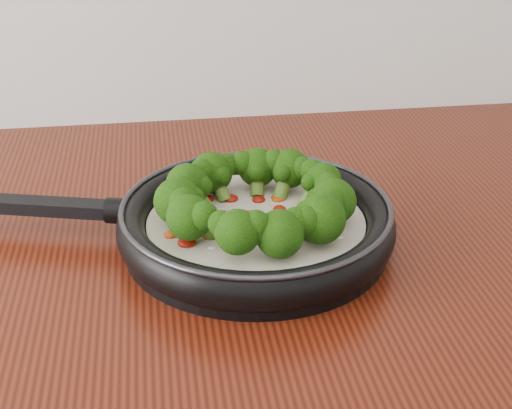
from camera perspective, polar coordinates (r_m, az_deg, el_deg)
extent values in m
cylinder|color=black|center=(0.81, 0.00, -2.80)|extent=(0.35, 0.35, 0.01)
torus|color=black|center=(0.80, 0.00, -1.42)|extent=(0.37, 0.37, 0.03)
torus|color=#2D2D33|center=(0.79, 0.00, -0.12)|extent=(0.36, 0.36, 0.01)
cube|color=black|center=(0.85, -15.61, -0.17)|extent=(0.18, 0.07, 0.01)
cylinder|color=black|center=(0.83, -10.56, -0.48)|extent=(0.03, 0.04, 0.03)
cylinder|color=beige|center=(0.80, 0.00, -1.82)|extent=(0.29, 0.29, 0.02)
ellipsoid|color=#941207|center=(0.76, -0.62, -2.60)|extent=(0.03, 0.03, 0.01)
ellipsoid|color=#941207|center=(0.76, -5.39, -2.96)|extent=(0.02, 0.02, 0.01)
ellipsoid|color=#CC450D|center=(0.77, -3.63, -2.15)|extent=(0.02, 0.02, 0.01)
ellipsoid|color=#941207|center=(0.80, 1.76, -1.04)|extent=(0.03, 0.03, 0.01)
ellipsoid|color=#941207|center=(0.86, -4.54, 1.04)|extent=(0.03, 0.03, 0.01)
ellipsoid|color=#CC450D|center=(0.84, 1.68, 0.42)|extent=(0.01, 0.01, 0.01)
ellipsoid|color=#941207|center=(0.81, -3.47, -0.61)|extent=(0.02, 0.02, 0.01)
ellipsoid|color=#941207|center=(0.82, 1.83, -0.35)|extent=(0.02, 0.02, 0.01)
ellipsoid|color=#CC450D|center=(0.80, 2.35, -1.24)|extent=(0.02, 0.02, 0.01)
ellipsoid|color=#941207|center=(0.79, -0.34, -1.48)|extent=(0.02, 0.02, 0.01)
ellipsoid|color=#941207|center=(0.78, 1.90, -1.93)|extent=(0.02, 0.02, 0.01)
ellipsoid|color=#CC450D|center=(0.84, 1.77, 0.52)|extent=(0.02, 0.02, 0.01)
ellipsoid|color=#941207|center=(0.78, -5.63, -2.07)|extent=(0.02, 0.02, 0.01)
ellipsoid|color=#941207|center=(0.84, 4.14, 0.39)|extent=(0.02, 0.02, 0.01)
ellipsoid|color=#CC450D|center=(0.80, 2.46, -0.88)|extent=(0.02, 0.02, 0.01)
ellipsoid|color=#941207|center=(0.84, 0.20, 0.37)|extent=(0.02, 0.02, 0.01)
ellipsoid|color=#941207|center=(0.84, -1.99, 0.46)|extent=(0.02, 0.02, 0.01)
ellipsoid|color=#CC450D|center=(0.77, -6.63, -2.34)|extent=(0.02, 0.02, 0.01)
ellipsoid|color=#941207|center=(0.86, -3.64, 1.09)|extent=(0.02, 0.02, 0.01)
ellipsoid|color=#941207|center=(0.79, 1.73, -1.61)|extent=(0.02, 0.02, 0.01)
ellipsoid|color=#CC450D|center=(0.81, -0.45, -0.77)|extent=(0.02, 0.02, 0.01)
ellipsoid|color=#941207|center=(0.84, -3.90, 0.41)|extent=(0.02, 0.02, 0.01)
ellipsoid|color=#941207|center=(0.77, -3.77, -2.45)|extent=(0.01, 0.01, 0.01)
ellipsoid|color=white|center=(0.82, -3.98, -0.25)|extent=(0.01, 0.01, 0.00)
ellipsoid|color=white|center=(0.77, -4.16, -2.21)|extent=(0.01, 0.01, 0.00)
ellipsoid|color=white|center=(0.85, -3.19, 0.81)|extent=(0.01, 0.01, 0.00)
ellipsoid|color=white|center=(0.77, -4.07, -2.23)|extent=(0.01, 0.00, 0.00)
ellipsoid|color=white|center=(0.75, -3.40, -3.39)|extent=(0.01, 0.01, 0.00)
ellipsoid|color=white|center=(0.78, -6.17, -1.73)|extent=(0.01, 0.01, 0.00)
ellipsoid|color=white|center=(0.81, -0.90, -0.71)|extent=(0.01, 0.01, 0.00)
ellipsoid|color=white|center=(0.75, 0.49, -2.95)|extent=(0.01, 0.01, 0.00)
ellipsoid|color=white|center=(0.76, -0.23, -2.95)|extent=(0.01, 0.01, 0.00)
ellipsoid|color=white|center=(0.80, 0.09, -0.94)|extent=(0.01, 0.01, 0.00)
ellipsoid|color=white|center=(0.84, -4.84, 0.44)|extent=(0.01, 0.01, 0.00)
ellipsoid|color=white|center=(0.80, 0.19, -0.91)|extent=(0.01, 0.01, 0.00)
ellipsoid|color=white|center=(0.78, 3.54, -1.80)|extent=(0.01, 0.01, 0.00)
ellipsoid|color=white|center=(0.81, 5.20, -0.81)|extent=(0.01, 0.01, 0.00)
ellipsoid|color=white|center=(0.79, 0.26, -1.46)|extent=(0.01, 0.01, 0.00)
ellipsoid|color=white|center=(0.80, 2.57, -1.22)|extent=(0.01, 0.01, 0.00)
ellipsoid|color=white|center=(0.79, -0.40, -1.62)|extent=(0.01, 0.01, 0.00)
ellipsoid|color=white|center=(0.77, 6.51, -2.58)|extent=(0.01, 0.01, 0.00)
ellipsoid|color=white|center=(0.82, 1.66, -0.33)|extent=(0.01, 0.01, 0.00)
ellipsoid|color=white|center=(0.78, -2.94, -1.99)|extent=(0.01, 0.01, 0.00)
ellipsoid|color=white|center=(0.79, 0.00, -1.33)|extent=(0.01, 0.01, 0.00)
ellipsoid|color=white|center=(0.80, -6.01, -1.47)|extent=(0.01, 0.01, 0.00)
ellipsoid|color=white|center=(0.78, -4.73, -1.84)|extent=(0.01, 0.01, 0.00)
ellipsoid|color=white|center=(0.81, 0.82, -0.76)|extent=(0.01, 0.01, 0.00)
cylinder|color=olive|center=(0.79, 4.79, -0.69)|extent=(0.03, 0.02, 0.03)
sphere|color=black|center=(0.78, 6.02, 0.24)|extent=(0.06, 0.06, 0.05)
sphere|color=black|center=(0.80, 5.66, 1.34)|extent=(0.04, 0.04, 0.03)
sphere|color=black|center=(0.76, 5.74, 0.00)|extent=(0.04, 0.04, 0.03)
sphere|color=black|center=(0.78, 4.80, 0.42)|extent=(0.03, 0.03, 0.02)
cylinder|color=olive|center=(0.82, 4.17, 0.59)|extent=(0.03, 0.02, 0.03)
sphere|color=black|center=(0.82, 5.22, 1.84)|extent=(0.05, 0.05, 0.04)
sphere|color=black|center=(0.83, 4.35, 2.64)|extent=(0.03, 0.03, 0.03)
sphere|color=black|center=(0.81, 5.60, 1.72)|extent=(0.03, 0.03, 0.02)
sphere|color=black|center=(0.81, 4.23, 1.73)|extent=(0.03, 0.03, 0.02)
cylinder|color=olive|center=(0.85, 2.11, 1.43)|extent=(0.03, 0.03, 0.03)
sphere|color=black|center=(0.85, 2.62, 2.82)|extent=(0.06, 0.06, 0.05)
sphere|color=black|center=(0.85, 1.42, 3.36)|extent=(0.04, 0.04, 0.03)
sphere|color=black|center=(0.84, 3.57, 2.85)|extent=(0.03, 0.03, 0.03)
sphere|color=black|center=(0.84, 2.13, 2.52)|extent=(0.03, 0.03, 0.02)
cylinder|color=olive|center=(0.85, 0.10, 1.57)|extent=(0.02, 0.03, 0.03)
sphere|color=black|center=(0.86, 0.12, 2.92)|extent=(0.06, 0.06, 0.05)
sphere|color=black|center=(0.85, -1.06, 3.23)|extent=(0.04, 0.04, 0.03)
sphere|color=black|center=(0.85, 1.28, 3.14)|extent=(0.03, 0.03, 0.03)
sphere|color=black|center=(0.84, 0.09, 2.57)|extent=(0.03, 0.03, 0.02)
cylinder|color=olive|center=(0.84, -2.79, 1.19)|extent=(0.03, 0.03, 0.03)
sphere|color=black|center=(0.85, -3.45, 2.49)|extent=(0.06, 0.06, 0.05)
sphere|color=black|center=(0.83, -4.26, 2.51)|extent=(0.04, 0.04, 0.03)
sphere|color=black|center=(0.85, -2.32, 3.07)|extent=(0.03, 0.03, 0.03)
sphere|color=black|center=(0.83, -2.79, 2.24)|extent=(0.03, 0.03, 0.02)
cylinder|color=olive|center=(0.82, -4.28, 0.36)|extent=(0.03, 0.03, 0.03)
sphere|color=black|center=(0.82, -5.32, 1.49)|extent=(0.06, 0.06, 0.05)
sphere|color=black|center=(0.80, -5.60, 1.37)|extent=(0.04, 0.04, 0.03)
sphere|color=black|center=(0.83, -4.52, 2.30)|extent=(0.04, 0.04, 0.03)
sphere|color=black|center=(0.81, -4.28, 1.41)|extent=(0.03, 0.03, 0.02)
cylinder|color=olive|center=(0.79, -4.83, -0.72)|extent=(0.03, 0.02, 0.03)
sphere|color=black|center=(0.78, -6.11, 0.25)|extent=(0.06, 0.06, 0.05)
sphere|color=black|center=(0.76, -5.65, 0.14)|extent=(0.04, 0.04, 0.03)
sphere|color=black|center=(0.79, -5.93, 1.24)|extent=(0.04, 0.04, 0.03)
sphere|color=black|center=(0.78, -4.89, 0.45)|extent=(0.03, 0.03, 0.03)
cylinder|color=olive|center=(0.76, -4.02, -1.79)|extent=(0.04, 0.03, 0.04)
sphere|color=black|center=(0.74, -5.20, -1.01)|extent=(0.06, 0.06, 0.05)
sphere|color=black|center=(0.72, -4.08, -0.88)|extent=(0.04, 0.04, 0.03)
sphere|color=black|center=(0.75, -5.74, -0.06)|extent=(0.03, 0.03, 0.03)
sphere|color=black|center=(0.75, -4.15, -0.51)|extent=(0.03, 0.03, 0.02)
cylinder|color=olive|center=(0.73, -1.11, -2.69)|extent=(0.03, 0.04, 0.04)
sphere|color=black|center=(0.71, -1.44, -2.15)|extent=(0.06, 0.06, 0.05)
sphere|color=black|center=(0.71, 0.00, -1.55)|extent=(0.04, 0.04, 0.03)
sphere|color=black|center=(0.71, -2.72, -1.48)|extent=(0.03, 0.03, 0.03)
sphere|color=black|center=(0.72, -1.14, -1.39)|extent=(0.03, 0.03, 0.02)
cylinder|color=olive|center=(0.74, 1.44, -2.73)|extent=(0.02, 0.03, 0.03)
sphere|color=black|center=(0.72, 1.85, -2.29)|extent=(0.06, 0.06, 0.05)
sphere|color=black|center=(0.72, 3.10, -1.37)|extent=(0.04, 0.04, 0.03)
sphere|color=black|center=(0.71, 0.37, -1.96)|extent=(0.03, 0.03, 0.03)
sphere|color=black|center=(0.73, 1.45, -1.55)|extent=(0.03, 0.03, 0.02)
cylinder|color=olive|center=(0.76, 3.92, -1.86)|extent=(0.03, 0.03, 0.04)
sphere|color=black|center=(0.74, 5.04, -1.14)|extent=(0.06, 0.06, 0.05)
sphere|color=black|center=(0.75, 5.56, 0.01)|extent=(0.04, 0.04, 0.03)
sphere|color=black|center=(0.72, 3.95, -1.22)|extent=(0.04, 0.04, 0.03)
sphere|color=black|center=(0.75, 4.01, -0.63)|extent=(0.03, 0.03, 0.03)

